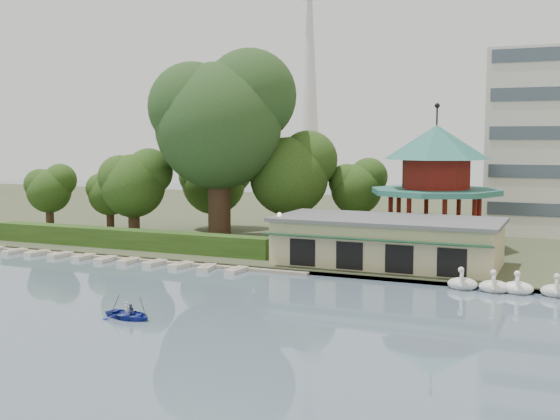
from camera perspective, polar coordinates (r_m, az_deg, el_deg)
The scene contains 14 objects.
ground_plane at distance 43.84m, azimuth -11.91°, elevation -8.66°, with size 220.00×220.00×0.00m, color slate.
shore at distance 90.66m, azimuth 7.34°, elevation -0.92°, with size 220.00×70.00×0.40m, color #424930.
embankment at distance 58.44m, azimuth -2.08°, elevation -4.72°, with size 220.00×0.60×0.30m, color gray.
dock at distance 64.34m, azimuth -11.85°, elevation -3.88°, with size 34.00×1.60×0.24m, color gray.
boathouse at distance 59.05m, azimuth 8.70°, elevation -2.49°, with size 18.60×9.39×3.90m.
pavilion at distance 67.86m, azimuth 12.54°, elevation 2.87°, with size 12.40×12.40×13.50m.
broadcast_tower at distance 188.28m, azimuth 2.41°, elevation 12.96°, with size 8.00×8.00×96.00m.
hedge at distance 68.53m, azimuth -12.34°, elevation -2.30°, with size 30.00×2.00×1.80m, color #2C4C18.
lamp_post at distance 58.85m, azimuth -0.06°, elevation -1.50°, with size 0.36×0.36×4.28m.
big_tree at distance 71.17m, azimuth -4.81°, elevation 7.62°, with size 14.00×13.04×19.48m.
small_trees at distance 75.59m, azimuth -5.02°, elevation 2.54°, with size 38.67×17.09×11.27m.
swan_boats at distance 52.25m, azimuth 21.67°, elevation -6.15°, with size 15.06×2.18×1.92m.
moored_rowboats at distance 64.37m, azimuth -14.00°, elevation -3.88°, with size 27.50×2.74×0.36m.
rowboat_with_passengers at distance 43.92m, azimuth -12.20°, elevation -8.02°, with size 4.93×3.88×2.01m.
Camera 1 is at (24.59, -34.59, 10.96)m, focal length 45.00 mm.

